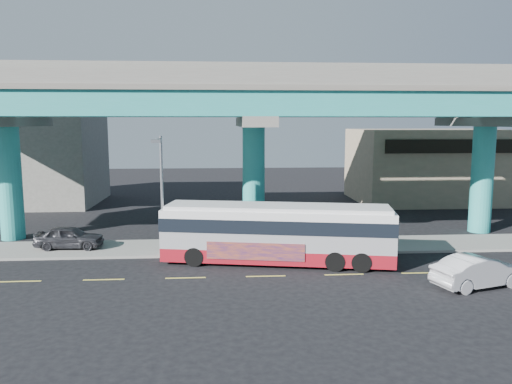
{
  "coord_description": "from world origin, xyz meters",
  "views": [
    {
      "loc": [
        -2.17,
        -24.43,
        7.67
      ],
      "look_at": [
        -0.19,
        4.0,
        3.68
      ],
      "focal_mm": 35.0,
      "sensor_mm": 36.0,
      "label": 1
    }
  ],
  "objects": [
    {
      "name": "street_lamp",
      "position": [
        -5.57,
        3.47,
        4.61
      ],
      "size": [
        0.5,
        2.26,
        6.77
      ],
      "color": "gray",
      "rests_on": "sidewalk"
    },
    {
      "name": "sidewalk",
      "position": [
        0.0,
        5.5,
        0.07
      ],
      "size": [
        70.0,
        4.0,
        0.15
      ],
      "primitive_type": "cube",
      "color": "gray",
      "rests_on": "ground"
    },
    {
      "name": "stop_sign",
      "position": [
        4.34,
        4.18,
        2.19
      ],
      "size": [
        0.83,
        0.19,
        2.8
      ],
      "rotation": [
        0.0,
        0.0,
        -0.2
      ],
      "color": "gray",
      "rests_on": "sidewalk"
    },
    {
      "name": "building_beige",
      "position": [
        18.0,
        22.98,
        3.51
      ],
      "size": [
        14.0,
        10.23,
        7.0
      ],
      "color": "tan",
      "rests_on": "ground"
    },
    {
      "name": "building_concrete",
      "position": [
        -20.0,
        24.0,
        4.5
      ],
      "size": [
        12.0,
        10.0,
        9.0
      ],
      "primitive_type": "cube",
      "color": "gray",
      "rests_on": "ground"
    },
    {
      "name": "parked_car",
      "position": [
        -11.35,
        5.59,
        0.83
      ],
      "size": [
        1.89,
        4.1,
        1.36
      ],
      "primitive_type": "imported",
      "rotation": [
        0.0,
        0.0,
        1.53
      ],
      "color": "#2E2E33",
      "rests_on": "sidewalk"
    },
    {
      "name": "viaduct",
      "position": [
        -0.0,
        9.11,
        9.14
      ],
      "size": [
        52.0,
        12.4,
        11.7
      ],
      "color": "teal",
      "rests_on": "ground"
    },
    {
      "name": "transit_bus",
      "position": [
        0.85,
        2.07,
        1.76
      ],
      "size": [
        12.8,
        5.03,
        3.22
      ],
      "rotation": [
        0.0,
        0.0,
        -0.19
      ],
      "color": "maroon",
      "rests_on": "ground"
    },
    {
      "name": "ground",
      "position": [
        0.0,
        0.0,
        0.0
      ],
      "size": [
        120.0,
        120.0,
        0.0
      ],
      "primitive_type": "plane",
      "color": "black",
      "rests_on": "ground"
    },
    {
      "name": "lane_markings",
      "position": [
        -0.0,
        -0.3,
        0.01
      ],
      "size": [
        58.0,
        0.12,
        0.01
      ],
      "color": "#D8C64C",
      "rests_on": "ground"
    },
    {
      "name": "sedan",
      "position": [
        9.83,
        -2.57,
        0.75
      ],
      "size": [
        4.08,
        5.41,
        1.5
      ],
      "primitive_type": "imported",
      "rotation": [
        0.0,
        0.0,
        1.86
      ],
      "color": "silver",
      "rests_on": "ground"
    }
  ]
}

